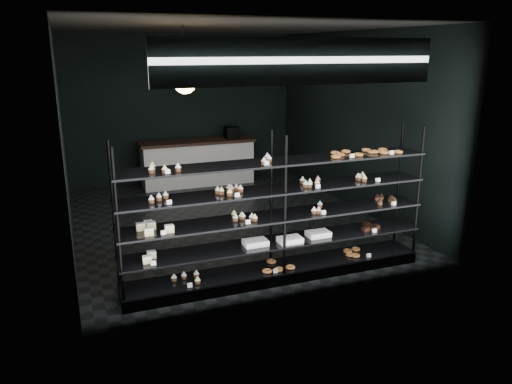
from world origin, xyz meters
TOP-DOWN VIEW (x-y plane):
  - room at (0.00, 0.00)m, footprint 5.01×6.01m
  - display_shelf at (-0.09, -2.45)m, footprint 4.00×0.50m
  - signage at (0.00, -2.93)m, footprint 3.30×0.05m
  - pendant_lamp at (-0.90, -1.22)m, footprint 0.30×0.30m
  - service_counter at (0.19, 2.50)m, footprint 2.49×0.65m

SIDE VIEW (x-z plane):
  - service_counter at x=0.19m, z-range -0.11..1.12m
  - display_shelf at x=-0.09m, z-range -0.33..1.58m
  - room at x=0.00m, z-range 0.00..3.20m
  - pendant_lamp at x=-0.90m, z-range 2.01..2.89m
  - signage at x=0.00m, z-range 2.50..3.00m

